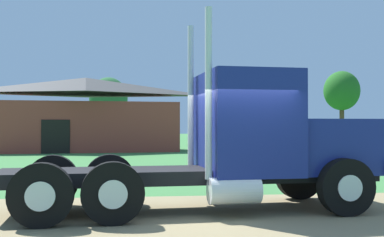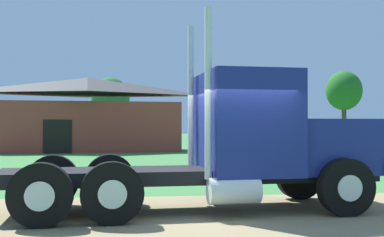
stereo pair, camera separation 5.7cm
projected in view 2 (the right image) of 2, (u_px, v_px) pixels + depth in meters
The scene contains 6 objects.
ground_plane at pixel (230, 213), 9.98m from camera, with size 200.00×200.00×0.00m, color #3C783C.
dirt_track at pixel (230, 213), 9.98m from camera, with size 120.00×5.02×0.01m, color #8D7D57.
truck_foreground_white at pixel (245, 145), 10.48m from camera, with size 8.09×3.16×4.11m.
shed_building at pixel (87, 116), 34.42m from camera, with size 13.72×6.71×5.21m.
tree_right at pixel (111, 99), 51.12m from camera, with size 4.02×4.02×6.91m.
tree_far_right at pixel (344, 91), 46.79m from camera, with size 3.44×3.44×7.09m.
Camera 2 is at (-1.85, -9.87, 1.80)m, focal length 45.50 mm.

